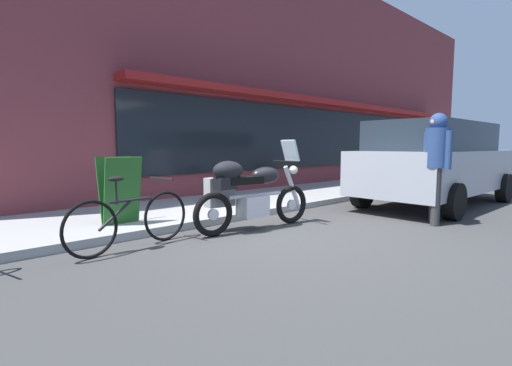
# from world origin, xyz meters

# --- Properties ---
(ground_plane) EXTENTS (80.00, 80.00, 0.00)m
(ground_plane) POSITION_xyz_m (0.00, 0.00, 0.00)
(ground_plane) COLOR #3B3B3B
(storefront_building) EXTENTS (21.10, 0.90, 6.77)m
(storefront_building) POSITION_xyz_m (6.55, 3.91, 3.31)
(storefront_building) COLOR brown
(storefront_building) RESTS_ON ground_plane
(sidewalk_curb) EXTENTS (30.00, 2.57, 0.12)m
(sidewalk_curb) POSITION_xyz_m (9.00, 2.46, 0.06)
(sidewalk_curb) COLOR #999999
(sidewalk_curb) RESTS_ON ground_plane
(touring_motorcycle) EXTENTS (2.15, 0.81, 1.40)m
(touring_motorcycle) POSITION_xyz_m (-0.14, 0.56, 0.60)
(touring_motorcycle) COLOR black
(touring_motorcycle) RESTS_ON ground_plane
(parked_bicycle) EXTENTS (1.73, 0.48, 0.93)m
(parked_bicycle) POSITION_xyz_m (-1.91, 0.77, 0.37)
(parked_bicycle) COLOR black
(parked_bicycle) RESTS_ON ground_plane
(parked_minivan) EXTENTS (4.77, 2.06, 1.79)m
(parked_minivan) POSITION_xyz_m (4.52, -0.44, 0.95)
(parked_minivan) COLOR #9EA3AD
(parked_minivan) RESTS_ON ground_plane
(pedestrian_walking) EXTENTS (0.50, 0.52, 1.83)m
(pedestrian_walking) POSITION_xyz_m (2.38, -1.25, 1.16)
(pedestrian_walking) COLOR #313131
(pedestrian_walking) RESTS_ON ground_plane
(sandwich_board_sign) EXTENTS (0.55, 0.43, 1.01)m
(sandwich_board_sign) POSITION_xyz_m (-1.60, 1.84, 0.63)
(sandwich_board_sign) COLOR #1E511E
(sandwich_board_sign) RESTS_ON sidewalk_curb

